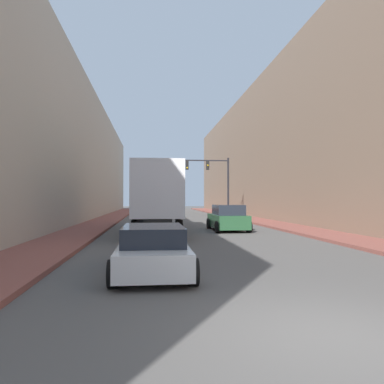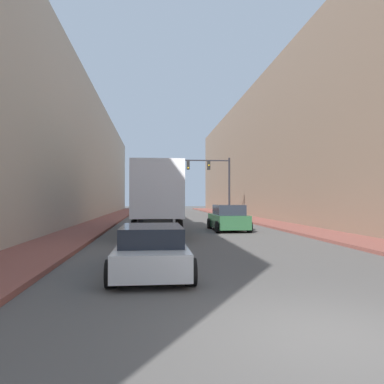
{
  "view_description": "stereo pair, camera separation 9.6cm",
  "coord_description": "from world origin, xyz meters",
  "px_view_note": "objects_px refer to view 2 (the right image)",
  "views": [
    {
      "loc": [
        -2.73,
        -5.18,
        2.01
      ],
      "look_at": [
        -0.72,
        12.83,
        2.35
      ],
      "focal_mm": 35.0,
      "sensor_mm": 36.0,
      "label": 1
    },
    {
      "loc": [
        -2.63,
        -5.19,
        2.01
      ],
      "look_at": [
        -0.72,
        12.83,
        2.35
      ],
      "focal_mm": 35.0,
      "sensor_mm": 36.0,
      "label": 2
    }
  ],
  "objects_px": {
    "suv_car": "(228,218)",
    "traffic_signal_gantry": "(214,176)",
    "semi_truck": "(156,196)",
    "sedan_car": "(152,249)"
  },
  "relations": [
    {
      "from": "sedan_car",
      "to": "suv_car",
      "type": "distance_m",
      "value": 13.92
    },
    {
      "from": "semi_truck",
      "to": "sedan_car",
      "type": "relative_size",
      "value": 2.72
    },
    {
      "from": "suv_car",
      "to": "traffic_signal_gantry",
      "type": "distance_m",
      "value": 15.1
    },
    {
      "from": "suv_car",
      "to": "sedan_car",
      "type": "bearing_deg",
      "value": -110.27
    },
    {
      "from": "semi_truck",
      "to": "sedan_car",
      "type": "xyz_separation_m",
      "value": [
        -0.24,
        -13.08,
        -1.57
      ]
    },
    {
      "from": "semi_truck",
      "to": "traffic_signal_gantry",
      "type": "height_order",
      "value": "traffic_signal_gantry"
    },
    {
      "from": "semi_truck",
      "to": "suv_car",
      "type": "relative_size",
      "value": 2.87
    },
    {
      "from": "traffic_signal_gantry",
      "to": "suv_car",
      "type": "bearing_deg",
      "value": -96.1
    },
    {
      "from": "suv_car",
      "to": "traffic_signal_gantry",
      "type": "height_order",
      "value": "traffic_signal_gantry"
    },
    {
      "from": "semi_truck",
      "to": "suv_car",
      "type": "height_order",
      "value": "semi_truck"
    }
  ]
}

